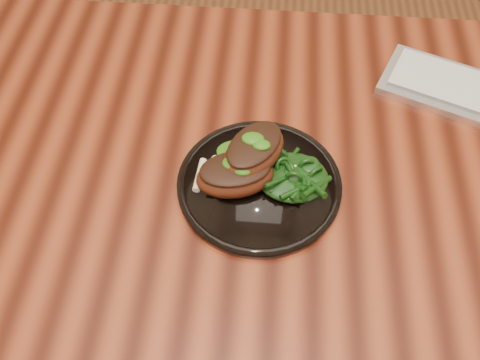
% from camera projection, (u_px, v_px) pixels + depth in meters
% --- Properties ---
extents(desk, '(1.60, 0.80, 0.75)m').
position_uv_depth(desk, '(308.00, 200.00, 0.90)').
color(desk, black).
rests_on(desk, ground).
extents(plate, '(0.25, 0.25, 0.02)m').
position_uv_depth(plate, '(259.00, 184.00, 0.80)').
color(plate, black).
rests_on(plate, desk).
extents(lamb_chop_front, '(0.13, 0.10, 0.05)m').
position_uv_depth(lamb_chop_front, '(235.00, 175.00, 0.78)').
color(lamb_chop_front, '#491C0E').
rests_on(lamb_chop_front, plate).
extents(lamb_chop_back, '(0.12, 0.13, 0.05)m').
position_uv_depth(lamb_chop_back, '(254.00, 150.00, 0.78)').
color(lamb_chop_back, '#491C0E').
rests_on(lamb_chop_back, plate).
extents(herb_smear, '(0.08, 0.05, 0.00)m').
position_uv_depth(herb_smear, '(242.00, 152.00, 0.83)').
color(herb_smear, '#174A07').
rests_on(herb_smear, plate).
extents(greens_heap, '(0.11, 0.10, 0.04)m').
position_uv_depth(greens_heap, '(293.00, 174.00, 0.79)').
color(greens_heap, black).
rests_on(greens_heap, plate).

